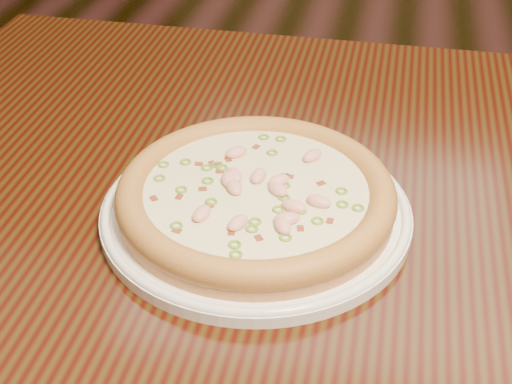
# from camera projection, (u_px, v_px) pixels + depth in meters

# --- Properties ---
(hero_table) EXTENTS (1.20, 0.80, 0.75)m
(hero_table) POSITION_uv_depth(u_px,v_px,m) (373.00, 275.00, 0.78)
(hero_table) COLOR black
(hero_table) RESTS_ON ground
(plate) EXTENTS (0.30, 0.30, 0.02)m
(plate) POSITION_uv_depth(u_px,v_px,m) (256.00, 210.00, 0.70)
(plate) COLOR white
(plate) RESTS_ON hero_table
(pizza) EXTENTS (0.27, 0.27, 0.03)m
(pizza) POSITION_uv_depth(u_px,v_px,m) (256.00, 195.00, 0.68)
(pizza) COLOR #BD844A
(pizza) RESTS_ON plate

